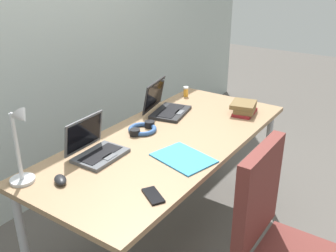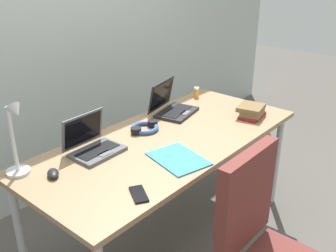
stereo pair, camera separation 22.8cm
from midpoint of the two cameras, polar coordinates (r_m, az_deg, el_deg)
ground_plane at (r=2.72m, az=-2.50°, el=-16.09°), size 12.00×12.00×0.00m
wall_back at (r=2.92m, az=-21.12°, el=13.58°), size 6.00×0.13×2.60m
desk at (r=2.34m, az=-2.79°, el=-3.13°), size 1.80×0.80×0.74m
desk_lamp at (r=1.94m, az=-24.14°, el=-2.92°), size 0.12×0.18×0.40m
laptop_front_left at (r=2.67m, az=-2.81°, el=2.82°), size 0.35×0.31×0.22m
laptop_near_lamp at (r=2.16m, az=-13.68°, el=-3.33°), size 0.29×0.24×0.21m
computer_mouse at (r=1.97m, az=-18.92°, el=-7.64°), size 0.10×0.11×0.03m
cell_phone at (r=1.78m, az=-5.93°, el=-10.31°), size 0.13×0.15×0.01m
headphones at (r=2.41m, az=-6.51°, el=-0.48°), size 0.21×0.18×0.04m
pill_bottle at (r=3.00m, az=0.48°, el=5.10°), size 0.04×0.04×0.08m
book_stack at (r=2.69m, az=8.85°, el=2.59°), size 0.22×0.20×0.08m
paper_folder_center at (r=2.08m, az=-0.85°, el=-4.85°), size 0.30×0.36×0.01m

